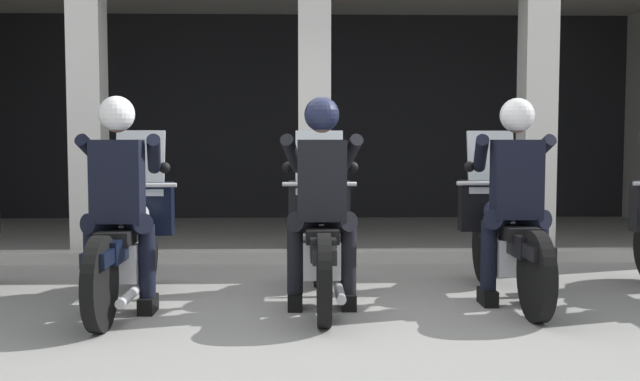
% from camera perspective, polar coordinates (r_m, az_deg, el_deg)
% --- Properties ---
extents(ground_plane, '(80.00, 80.00, 0.00)m').
position_cam_1_polar(ground_plane, '(8.60, -0.46, -4.50)').
color(ground_plane, gray).
extents(station_building, '(10.93, 4.51, 3.44)m').
position_cam_1_polar(station_building, '(10.33, -0.69, 9.03)').
color(station_building, black).
rests_on(station_building, ground).
extents(kerb_strip, '(10.43, 0.24, 0.12)m').
position_cam_1_polar(kerb_strip, '(7.60, -0.37, -5.16)').
color(kerb_strip, '#B7B5AD').
rests_on(kerb_strip, ground).
extents(motorcycle_left, '(0.62, 2.04, 1.35)m').
position_cam_1_polar(motorcycle_left, '(5.81, -14.71, -3.75)').
color(motorcycle_left, black).
rests_on(motorcycle_left, ground).
extents(police_officer_left, '(0.63, 0.61, 1.58)m').
position_cam_1_polar(police_officer_left, '(5.49, -15.48, 0.39)').
color(police_officer_left, black).
rests_on(police_officer_left, ground).
extents(motorcycle_center, '(0.62, 2.04, 1.35)m').
position_cam_1_polar(motorcycle_center, '(5.75, 0.07, -3.70)').
color(motorcycle_center, black).
rests_on(motorcycle_center, ground).
extents(police_officer_center, '(0.63, 0.61, 1.58)m').
position_cam_1_polar(police_officer_center, '(5.42, 0.14, 0.49)').
color(police_officer_center, black).
rests_on(police_officer_center, ground).
extents(motorcycle_right, '(0.62, 2.04, 1.35)m').
position_cam_1_polar(motorcycle_right, '(6.06, 14.20, -3.42)').
color(motorcycle_right, black).
rests_on(motorcycle_right, ground).
extents(police_officer_right, '(0.63, 0.61, 1.58)m').
position_cam_1_polar(police_officer_right, '(5.75, 15.03, 0.56)').
color(police_officer_right, black).
rests_on(police_officer_right, ground).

